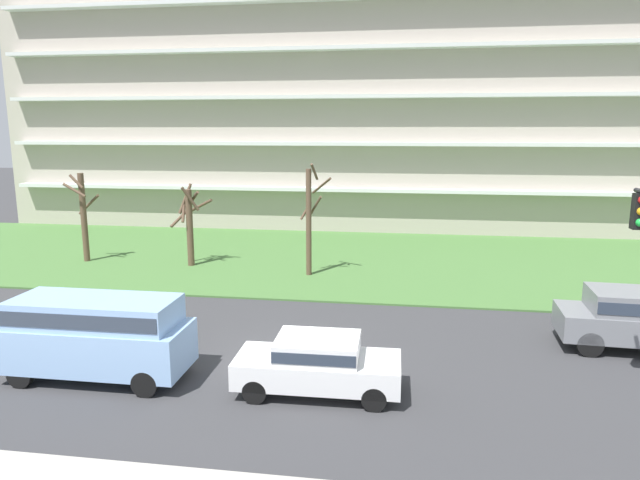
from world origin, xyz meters
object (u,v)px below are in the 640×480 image
at_px(tree_center, 310,219).
at_px(pickup_gray_center_right, 640,320).
at_px(tree_left, 190,222).
at_px(tree_far_left, 83,215).
at_px(van_blue_center_left, 96,331).
at_px(sedan_white_near_left, 318,362).

distance_m(tree_center, pickup_gray_center_right, 14.34).
bearing_deg(tree_left, tree_far_left, 179.53).
height_order(tree_far_left, van_blue_center_left, tree_far_left).
xyz_separation_m(tree_left, pickup_gray_center_right, (18.41, -8.69, -1.34)).
distance_m(tree_center, sedan_white_near_left, 12.54).
bearing_deg(tree_center, van_blue_center_left, -108.45).
height_order(tree_left, tree_center, tree_center).
distance_m(sedan_white_near_left, pickup_gray_center_right, 10.73).
xyz_separation_m(tree_center, van_blue_center_left, (-4.06, -12.18, -1.42)).
xyz_separation_m(tree_far_left, sedan_white_near_left, (14.56, -13.25, -1.69)).
bearing_deg(tree_center, tree_far_left, 175.03).
distance_m(van_blue_center_left, pickup_gray_center_right, 16.68).
relative_size(sedan_white_near_left, van_blue_center_left, 0.85).
distance_m(tree_left, sedan_white_near_left, 15.87).
bearing_deg(tree_far_left, sedan_white_near_left, -42.31).
relative_size(tree_left, tree_center, 0.79).
bearing_deg(tree_far_left, tree_left, -0.47).
height_order(sedan_white_near_left, van_blue_center_left, van_blue_center_left).
bearing_deg(sedan_white_near_left, pickup_gray_center_right, 24.03).
xyz_separation_m(tree_left, sedan_white_near_left, (8.68, -13.20, -1.48)).
xyz_separation_m(tree_center, pickup_gray_center_right, (11.99, -7.67, -1.80)).
xyz_separation_m(tree_left, van_blue_center_left, (2.36, -13.20, -0.96)).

